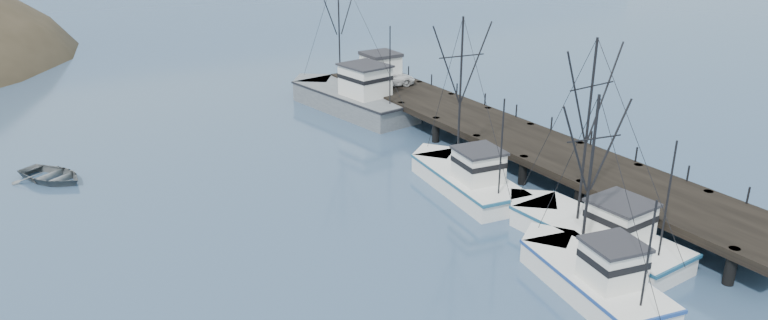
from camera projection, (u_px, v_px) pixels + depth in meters
ground at (498, 313)px, 31.65m from camera, size 400.00×400.00×0.00m
pier at (504, 133)px, 50.62m from camera, size 6.00×44.00×2.00m
trawler_near at (592, 233)px, 37.46m from camera, size 4.39×11.65×11.73m
trawler_mid at (591, 276)px, 33.17m from camera, size 4.83×10.01×10.03m
trawler_far at (465, 177)px, 44.90m from camera, size 4.83×11.32×11.51m
work_vessel at (351, 97)px, 61.60m from camera, size 6.46×15.68×13.04m
pier_shed at (381, 67)px, 63.04m from camera, size 3.00×3.20×2.80m
pickup_truck at (388, 78)px, 62.19m from camera, size 5.30×3.34×1.36m
motorboat at (52, 180)px, 46.54m from camera, size 5.84×6.34×1.07m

